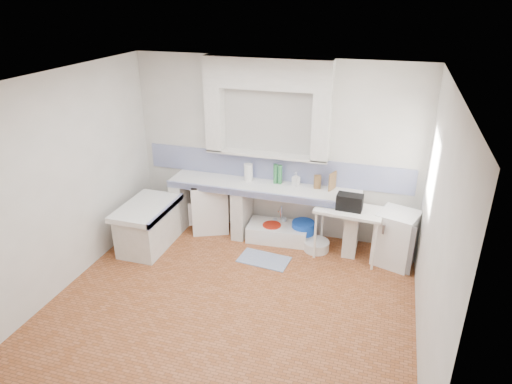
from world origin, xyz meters
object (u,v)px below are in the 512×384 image
(side_table, at_px, (347,233))
(sink, at_px, (278,233))
(stove, at_px, (210,206))
(fridge, at_px, (396,238))

(side_table, bearing_deg, sink, 174.47)
(stove, height_order, side_table, stove)
(stove, relative_size, side_table, 0.86)
(stove, bearing_deg, side_table, -30.11)
(stove, height_order, sink, stove)
(sink, relative_size, side_table, 0.99)
(sink, height_order, fridge, fridge)
(sink, xyz_separation_m, side_table, (1.10, -0.20, 0.28))
(sink, distance_m, fridge, 1.82)
(sink, bearing_deg, stove, 174.02)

